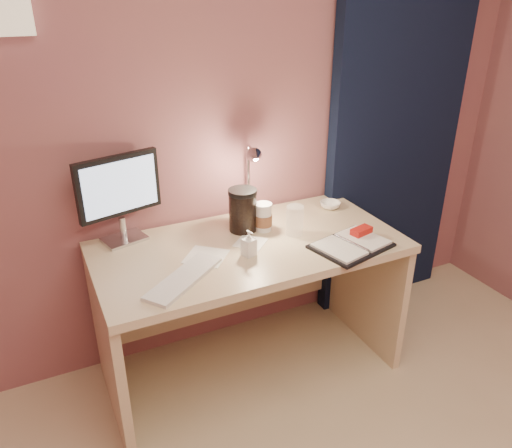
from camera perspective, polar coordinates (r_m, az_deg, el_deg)
name	(u,v)px	position (r m, az deg, el deg)	size (l,w,h in m)	color
room	(383,119)	(2.87, 14.35, 11.54)	(3.50, 3.50, 3.50)	#C6B28E
desk	(243,278)	(2.45, -1.46, -6.22)	(1.40, 0.70, 0.73)	#C6AE8C
monitor	(118,191)	(2.29, -15.47, 3.65)	(0.38, 0.18, 0.41)	silver
keyboard	(184,278)	(2.03, -8.25, -6.17)	(0.40, 0.12, 0.02)	silver
planner	(352,244)	(2.29, 10.92, -2.23)	(0.38, 0.32, 0.05)	black
paper_a	(251,243)	(2.29, -0.63, -2.14)	(0.13, 0.13, 0.00)	white
paper_c	(206,257)	(2.18, -5.73, -3.72)	(0.17, 0.17, 0.00)	white
coffee_cup	(263,218)	(2.38, 0.84, 0.71)	(0.09, 0.09, 0.14)	silver
clear_cup	(295,220)	(2.34, 4.46, 0.42)	(0.08, 0.08, 0.14)	white
bowl	(330,205)	(2.67, 8.48, 2.16)	(0.11, 0.11, 0.03)	white
lotion_bottle	(249,243)	(2.16, -0.82, -2.20)	(0.05, 0.05, 0.12)	silver
dark_jar	(243,212)	(2.37, -1.53, 1.36)	(0.13, 0.13, 0.19)	black
desk_lamp	(261,174)	(2.41, 0.55, 5.73)	(0.12, 0.24, 0.39)	silver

